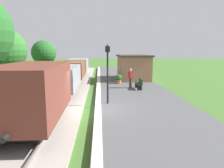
# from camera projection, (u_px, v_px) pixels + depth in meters

# --- Properties ---
(ground_plane) EXTENTS (160.00, 160.00, 0.00)m
(ground_plane) POSITION_uv_depth(u_px,v_px,m) (91.00, 113.00, 12.19)
(ground_plane) COLOR #3D6628
(platform_slab) EXTENTS (6.00, 60.00, 0.25)m
(platform_slab) POSITION_uv_depth(u_px,v_px,m) (146.00, 110.00, 12.36)
(platform_slab) COLOR #4C4C4F
(platform_slab) RESTS_ON ground
(platform_edge_stripe) EXTENTS (0.36, 60.00, 0.01)m
(platform_edge_stripe) POSITION_uv_depth(u_px,v_px,m) (98.00, 108.00, 12.17)
(platform_edge_stripe) COLOR silver
(platform_edge_stripe) RESTS_ON platform_slab
(track_ballast) EXTENTS (3.80, 60.00, 0.12)m
(track_ballast) POSITION_uv_depth(u_px,v_px,m) (49.00, 112.00, 12.04)
(track_ballast) COLOR #9E9389
(track_ballast) RESTS_ON ground
(rail_near) EXTENTS (0.07, 60.00, 0.14)m
(rail_near) POSITION_uv_depth(u_px,v_px,m) (62.00, 110.00, 12.06)
(rail_near) COLOR slate
(rail_near) RESTS_ON track_ballast
(rail_far) EXTENTS (0.07, 60.00, 0.14)m
(rail_far) POSITION_uv_depth(u_px,v_px,m) (36.00, 110.00, 11.98)
(rail_far) COLOR slate
(rail_far) RESTS_ON track_ballast
(freight_train) EXTENTS (2.50, 26.00, 2.72)m
(freight_train) POSITION_uv_depth(u_px,v_px,m) (66.00, 74.00, 18.32)
(freight_train) COLOR brown
(freight_train) RESTS_ON rail_near
(station_hut) EXTENTS (3.50, 5.80, 2.78)m
(station_hut) POSITION_uv_depth(u_px,v_px,m) (133.00, 67.00, 24.39)
(station_hut) COLOR #9E6B4C
(station_hut) RESTS_ON platform_slab
(bench_near_hut) EXTENTS (0.42, 1.50, 0.91)m
(bench_near_hut) POSITION_uv_depth(u_px,v_px,m) (139.00, 84.00, 18.13)
(bench_near_hut) COLOR #1E4C2D
(bench_near_hut) RESTS_ON platform_slab
(person_waiting) EXTENTS (0.36, 0.44, 1.71)m
(person_waiting) POSITION_uv_depth(u_px,v_px,m) (130.00, 77.00, 18.65)
(person_waiting) COLOR #38332D
(person_waiting) RESTS_ON platform_slab
(potted_planter) EXTENTS (0.64, 0.64, 0.92)m
(potted_planter) POSITION_uv_depth(u_px,v_px,m) (119.00, 79.00, 21.15)
(potted_planter) COLOR #9E6642
(potted_planter) RESTS_ON platform_slab
(lamp_post_near) EXTENTS (0.28, 0.28, 3.70)m
(lamp_post_near) POSITION_uv_depth(u_px,v_px,m) (108.00, 63.00, 12.91)
(lamp_post_near) COLOR black
(lamp_post_near) RESTS_ON platform_slab
(tree_trackside_far) EXTENTS (4.00, 4.00, 5.59)m
(tree_trackside_far) POSITION_uv_depth(u_px,v_px,m) (6.00, 50.00, 20.40)
(tree_trackside_far) COLOR #4C3823
(tree_trackside_far) RESTS_ON ground
(tree_field_left) EXTENTS (3.37, 3.37, 4.90)m
(tree_field_left) POSITION_uv_depth(u_px,v_px,m) (44.00, 53.00, 28.96)
(tree_field_left) COLOR #4C3823
(tree_field_left) RESTS_ON ground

